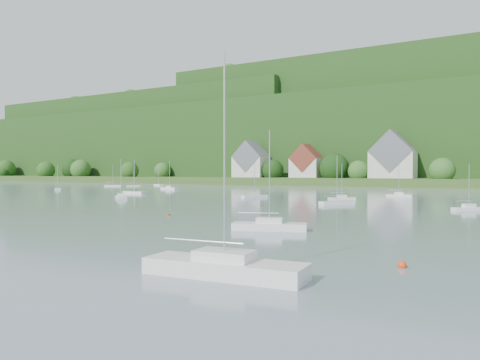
# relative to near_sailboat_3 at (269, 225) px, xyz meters

# --- Properties ---
(far_shore_strip) EXTENTS (600.00, 60.00, 3.00)m
(far_shore_strip) POSITION_rel_near_sailboat_3_xyz_m (-23.05, 153.33, 1.03)
(far_shore_strip) COLOR #304E1D
(far_shore_strip) RESTS_ON ground
(forested_ridge) EXTENTS (620.00, 181.22, 69.89)m
(forested_ridge) POSITION_rel_near_sailboat_3_xyz_m (-22.66, 221.90, 22.42)
(forested_ridge) COLOR #183C13
(forested_ridge) RESTS_ON ground
(village_building_0) EXTENTS (14.00, 10.40, 16.00)m
(village_building_0) POSITION_rel_near_sailboat_3_xyz_m (-78.05, 140.33, 9.04)
(village_building_0) COLOR beige
(village_building_0) RESTS_ON far_shore_strip
(village_building_1) EXTENTS (12.00, 9.36, 14.00)m
(village_building_1) POSITION_rel_near_sailboat_3_xyz_m (-53.05, 142.33, 8.28)
(village_building_1) COLOR beige
(village_building_1) RESTS_ON far_shore_strip
(village_building_2) EXTENTS (16.00, 11.44, 18.00)m
(village_building_2) POSITION_rel_near_sailboat_3_xyz_m (-18.05, 141.33, 9.80)
(village_building_2) COLOR beige
(village_building_2) RESTS_ON far_shore_strip
(near_sailboat_3) EXTENTS (7.01, 4.06, 9.14)m
(near_sailboat_3) POSITION_rel_near_sailboat_3_xyz_m (0.00, 0.00, 0.00)
(near_sailboat_3) COLOR white
(near_sailboat_3) RESTS_ON ground
(near_sailboat_4) EXTENTS (8.68, 3.11, 11.48)m
(near_sailboat_4) POSITION_rel_near_sailboat_3_xyz_m (6.32, -18.01, 0.07)
(near_sailboat_4) COLOR white
(near_sailboat_4) RESTS_ON ground
(mooring_buoy_2) EXTENTS (0.50, 0.50, 0.50)m
(mooring_buoy_2) POSITION_rel_near_sailboat_3_xyz_m (13.73, -11.15, -0.47)
(mooring_buoy_2) COLOR #EE3D10
(mooring_buoy_2) RESTS_ON ground
(mooring_buoy_3) EXTENTS (0.39, 0.39, 0.39)m
(mooring_buoy_3) POSITION_rel_near_sailboat_3_xyz_m (-17.25, 7.01, -0.47)
(mooring_buoy_3) COLOR #EE3D10
(mooring_buoy_3) RESTS_ON ground
(far_sailboat_cluster) EXTENTS (195.92, 75.05, 8.71)m
(far_sailboat_cluster) POSITION_rel_near_sailboat_3_xyz_m (-18.42, 67.17, -0.09)
(far_sailboat_cluster) COLOR white
(far_sailboat_cluster) RESTS_ON ground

